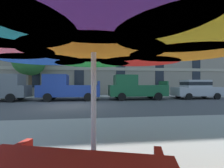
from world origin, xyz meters
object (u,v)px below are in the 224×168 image
Objects in this scene: pickup_blue at (67,88)px; patio_umbrella at (94,29)px; pickup_green at (135,88)px; sedan_silver at (196,89)px; street_tree_left at (30,60)px.

pickup_blue is 12.91m from patio_umbrella.
patio_umbrella is (-3.88, -12.70, 1.01)m from pickup_green.
pickup_blue and pickup_green have the same top height.
pickup_blue reaches higher than sedan_silver.
sedan_silver is 16.11m from patio_umbrella.
pickup_green is 5.97m from sedan_silver.
pickup_green is at bearing 0.00° from pickup_blue.
pickup_green is at bearing 180.00° from sedan_silver.
patio_umbrella is (-9.86, -12.70, 1.09)m from sedan_silver.
pickup_green is 0.93× the size of street_tree_left.
pickup_blue is 1.16× the size of sedan_silver.
patio_umbrella is at bearing -68.92° from street_tree_left.
sedan_silver is at bearing -0.00° from pickup_green.
patio_umbrella is (2.06, -12.70, 1.01)m from pickup_blue.
pickup_blue is 1.52× the size of patio_umbrella.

